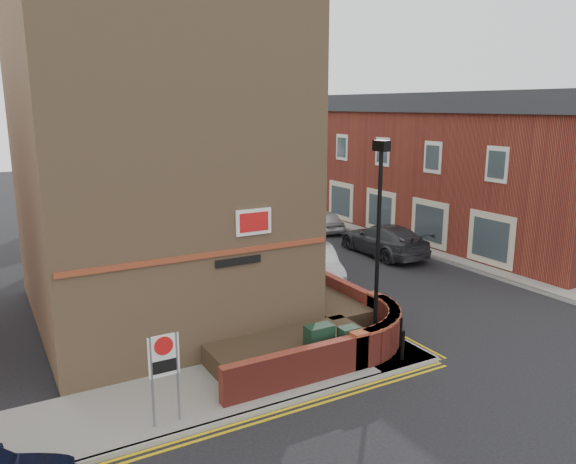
# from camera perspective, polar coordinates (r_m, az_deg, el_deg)

# --- Properties ---
(ground) EXTENTS (120.00, 120.00, 0.00)m
(ground) POSITION_cam_1_polar(r_m,az_deg,el_deg) (15.74, 6.73, -15.23)
(ground) COLOR black
(ground) RESTS_ON ground
(pavement_corner) EXTENTS (13.00, 3.00, 0.12)m
(pavement_corner) POSITION_cam_1_polar(r_m,az_deg,el_deg) (15.38, -7.78, -15.72)
(pavement_corner) COLOR gray
(pavement_corner) RESTS_ON ground
(pavement_main) EXTENTS (2.00, 32.00, 0.12)m
(pavement_main) POSITION_cam_1_polar(r_m,az_deg,el_deg) (29.95, -8.32, -1.50)
(pavement_main) COLOR gray
(pavement_main) RESTS_ON ground
(pavement_far) EXTENTS (4.00, 40.00, 0.12)m
(pavement_far) POSITION_cam_1_polar(r_m,az_deg,el_deg) (33.03, 11.75, -0.29)
(pavement_far) COLOR gray
(pavement_far) RESTS_ON ground
(kerb_side) EXTENTS (13.00, 0.15, 0.12)m
(kerb_side) POSITION_cam_1_polar(r_m,az_deg,el_deg) (14.17, -5.41, -18.33)
(kerb_side) COLOR gray
(kerb_side) RESTS_ON ground
(kerb_main_near) EXTENTS (0.15, 32.00, 0.12)m
(kerb_main_near) POSITION_cam_1_polar(r_m,az_deg,el_deg) (30.31, -6.55, -1.28)
(kerb_main_near) COLOR gray
(kerb_main_near) RESTS_ON ground
(kerb_main_far) EXTENTS (0.15, 40.00, 0.12)m
(kerb_main_far) POSITION_cam_1_polar(r_m,az_deg,el_deg) (31.78, 9.02, -0.69)
(kerb_main_far) COLOR gray
(kerb_main_far) RESTS_ON ground
(yellow_lines_side) EXTENTS (13.00, 0.28, 0.01)m
(yellow_lines_side) POSITION_cam_1_polar(r_m,az_deg,el_deg) (14.00, -4.96, -18.99)
(yellow_lines_side) COLOR gold
(yellow_lines_side) RESTS_ON ground
(yellow_lines_main) EXTENTS (0.28, 32.00, 0.01)m
(yellow_lines_main) POSITION_cam_1_polar(r_m,az_deg,el_deg) (30.41, -6.12, -1.32)
(yellow_lines_main) COLOR gold
(yellow_lines_main) RESTS_ON ground
(corner_building) EXTENTS (8.95, 10.40, 13.60)m
(corner_building) POSITION_cam_1_polar(r_m,az_deg,el_deg) (19.95, -13.58, 9.14)
(corner_building) COLOR #9A7652
(corner_building) RESTS_ON ground
(garden_wall) EXTENTS (6.80, 6.00, 1.20)m
(garden_wall) POSITION_cam_1_polar(r_m,az_deg,el_deg) (17.60, 1.84, -11.99)
(garden_wall) COLOR maroon
(garden_wall) RESTS_ON ground
(lamppost) EXTENTS (0.25, 0.50, 6.30)m
(lamppost) POSITION_cam_1_polar(r_m,az_deg,el_deg) (16.34, 9.11, -1.65)
(lamppost) COLOR black
(lamppost) RESTS_ON pavement_corner
(utility_cabinet_large) EXTENTS (0.80, 0.45, 1.20)m
(utility_cabinet_large) POSITION_cam_1_polar(r_m,az_deg,el_deg) (16.23, 3.18, -11.43)
(utility_cabinet_large) COLOR #163320
(utility_cabinet_large) RESTS_ON pavement_corner
(utility_cabinet_small) EXTENTS (0.55, 0.40, 1.10)m
(utility_cabinet_small) POSITION_cam_1_polar(r_m,az_deg,el_deg) (16.44, 6.15, -11.35)
(utility_cabinet_small) COLOR #163320
(utility_cabinet_small) RESTS_ON pavement_corner
(bollard_near) EXTENTS (0.11, 0.11, 0.90)m
(bollard_near) POSITION_cam_1_polar(r_m,az_deg,el_deg) (16.91, 11.57, -11.20)
(bollard_near) COLOR black
(bollard_near) RESTS_ON pavement_corner
(bollard_far) EXTENTS (0.11, 0.11, 0.90)m
(bollard_far) POSITION_cam_1_polar(r_m,az_deg,el_deg) (17.83, 11.35, -9.91)
(bollard_far) COLOR black
(bollard_far) RESTS_ON pavement_corner
(zone_sign) EXTENTS (0.72, 0.07, 2.20)m
(zone_sign) POSITION_cam_1_polar(r_m,az_deg,el_deg) (13.39, -12.47, -12.85)
(zone_sign) COLOR slate
(zone_sign) RESTS_ON pavement_corner
(far_terrace) EXTENTS (5.40, 30.40, 8.00)m
(far_terrace) POSITION_cam_1_polar(r_m,az_deg,el_deg) (36.39, 9.68, 7.34)
(far_terrace) COLOR maroon
(far_terrace) RESTS_ON ground
(far_terrace_cream) EXTENTS (5.40, 12.40, 8.00)m
(far_terrace_cream) POSITION_cam_1_polar(r_m,az_deg,el_deg) (54.29, -4.53, 9.21)
(far_terrace_cream) COLOR beige
(far_terrace_cream) RESTS_ON ground
(tree_near) EXTENTS (3.64, 3.65, 6.70)m
(tree_near) POSITION_cam_1_polar(r_m,az_deg,el_deg) (27.36, -7.13, 7.07)
(tree_near) COLOR #382B1E
(tree_near) RESTS_ON pavement_main
(tree_mid) EXTENTS (4.03, 4.03, 7.42)m
(tree_mid) POSITION_cam_1_polar(r_m,az_deg,el_deg) (34.83, -12.24, 8.90)
(tree_mid) COLOR #382B1E
(tree_mid) RESTS_ON pavement_main
(tree_far) EXTENTS (3.81, 3.81, 7.00)m
(tree_far) POSITION_cam_1_polar(r_m,az_deg,el_deg) (42.54, -15.49, 9.00)
(tree_far) COLOR #382B1E
(tree_far) RESTS_ON pavement_main
(traffic_light_assembly) EXTENTS (0.20, 0.16, 4.20)m
(traffic_light_assembly) POSITION_cam_1_polar(r_m,az_deg,el_deg) (37.98, -12.84, 5.51)
(traffic_light_assembly) COLOR black
(traffic_light_assembly) RESTS_ON pavement_main
(silver_car_near) EXTENTS (2.78, 4.61, 1.43)m
(silver_car_near) POSITION_cam_1_polar(r_m,az_deg,el_deg) (24.28, 2.88, -3.15)
(silver_car_near) COLOR silver
(silver_car_near) RESTS_ON ground
(red_car_main) EXTENTS (2.85, 5.23, 1.39)m
(red_car_main) POSITION_cam_1_polar(r_m,az_deg,el_deg) (32.84, -6.41, 0.96)
(red_car_main) COLOR maroon
(red_car_main) RESTS_ON ground
(grey_car_far) EXTENTS (2.35, 5.46, 1.57)m
(grey_car_far) POSITION_cam_1_polar(r_m,az_deg,el_deg) (28.52, 9.70, -0.77)
(grey_car_far) COLOR #303136
(grey_car_far) RESTS_ON ground
(silver_car_far) EXTENTS (2.38, 3.96, 1.26)m
(silver_car_far) POSITION_cam_1_polar(r_m,az_deg,el_deg) (33.59, 3.79, 1.16)
(silver_car_far) COLOR #A9AAB1
(silver_car_far) RESTS_ON ground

